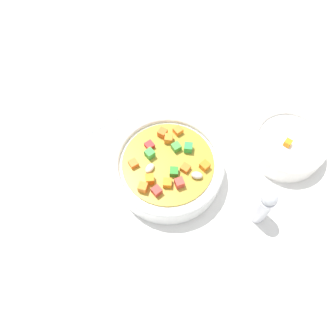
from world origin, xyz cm
name	(u,v)px	position (x,y,z in cm)	size (l,w,h in cm)	color
ground_plane	(168,177)	(0.00, 0.00, -1.00)	(140.00, 140.00, 2.00)	silver
soup_bowl_main	(168,167)	(0.00, -0.01, 2.69)	(18.35, 18.35, 5.90)	white
spoon	(87,133)	(-14.98, 7.88, 0.40)	(20.73, 14.70, 0.89)	silver
side_bowl_small	(287,145)	(20.64, 5.09, 2.23)	(12.85, 12.85, 4.67)	white
pepper_shaker	(263,205)	(14.62, -7.04, 4.61)	(2.77, 2.77, 9.24)	silver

